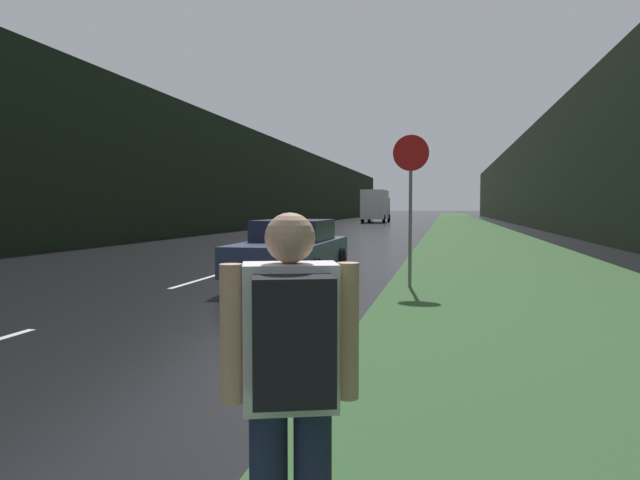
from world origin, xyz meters
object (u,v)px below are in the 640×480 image
stop_sign (411,193)px  delivery_truck (376,206)px  hitchhiker_with_backpack (291,384)px  car_passing_near (292,250)px

stop_sign → delivery_truck: (-6.99, 52.45, -0.09)m
hitchhiker_with_backpack → delivery_truck: delivery_truck is taller
stop_sign → car_passing_near: stop_sign is taller
car_passing_near → delivery_truck: delivery_truck is taller
hitchhiker_with_backpack → car_passing_near: bearing=86.4°
stop_sign → hitchhiker_with_backpack: bearing=-89.4°
car_passing_near → stop_sign: bearing=171.3°
stop_sign → delivery_truck: 52.91m
hitchhiker_with_backpack → delivery_truck: bearing=77.7°
car_passing_near → delivery_truck: bearing=-85.2°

